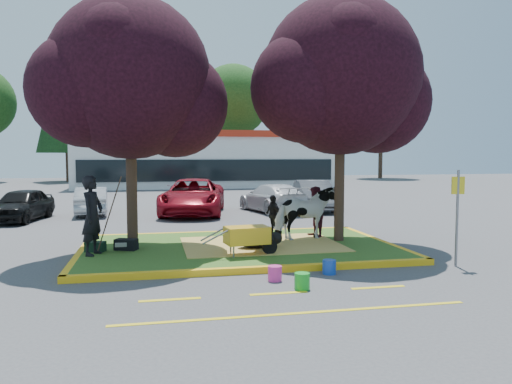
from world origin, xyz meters
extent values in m
plane|color=#424244|center=(0.00, 0.00, 0.00)|extent=(90.00, 90.00, 0.00)
cube|color=#325A1C|center=(0.00, 0.00, 0.07)|extent=(8.00, 5.00, 0.15)
cube|color=yellow|center=(0.00, -2.58, 0.07)|extent=(8.30, 0.16, 0.15)
cube|color=yellow|center=(0.00, 2.58, 0.07)|extent=(8.30, 0.16, 0.15)
cube|color=yellow|center=(-4.08, 0.00, 0.07)|extent=(0.16, 5.30, 0.15)
cube|color=yellow|center=(4.08, 0.00, 0.07)|extent=(0.16, 5.30, 0.15)
cube|color=#D4BB57|center=(0.60, 0.00, 0.15)|extent=(4.20, 3.00, 0.01)
cylinder|color=black|center=(-2.80, 0.40, 1.91)|extent=(0.28, 0.28, 3.53)
sphere|color=black|center=(-2.80, 0.40, 4.56)|extent=(4.20, 4.20, 4.20)
sphere|color=black|center=(-1.64, 0.60, 3.93)|extent=(2.86, 2.86, 2.86)
sphere|color=black|center=(-3.85, 0.10, 4.18)|extent=(2.86, 2.86, 2.86)
cylinder|color=black|center=(2.90, 0.20, 2.00)|extent=(0.28, 0.28, 3.70)
sphere|color=black|center=(2.90, 0.20, 4.77)|extent=(4.40, 4.40, 4.40)
sphere|color=black|center=(4.11, 0.40, 4.11)|extent=(2.99, 2.99, 2.99)
sphere|color=black|center=(1.80, -0.10, 4.37)|extent=(2.99, 2.99, 2.99)
cube|color=yellow|center=(-2.00, -4.20, 0.00)|extent=(1.10, 0.12, 0.01)
cube|color=yellow|center=(0.00, -4.20, 0.00)|extent=(1.10, 0.12, 0.01)
cube|color=yellow|center=(2.00, -4.20, 0.00)|extent=(1.10, 0.12, 0.01)
cube|color=yellow|center=(0.00, -5.40, 0.00)|extent=(6.00, 0.10, 0.01)
cube|color=silver|center=(2.00, 28.00, 2.00)|extent=(20.00, 8.00, 4.00)
cube|color=#AB2612|center=(2.00, 28.00, 4.15)|extent=(20.40, 8.40, 0.50)
cube|color=black|center=(2.00, 23.95, 1.40)|extent=(19.00, 0.10, 1.60)
cylinder|color=black|center=(-10.00, 37.00, 1.96)|extent=(0.44, 0.44, 3.92)
cone|color=black|center=(-10.00, 37.00, 8.68)|extent=(5.60, 5.60, 11.90)
cylinder|color=black|center=(-2.00, 38.50, 1.54)|extent=(0.44, 0.44, 3.08)
sphere|color=#143811|center=(-2.00, 38.50, 6.82)|extent=(6.16, 6.16, 6.16)
cylinder|color=black|center=(6.00, 37.50, 1.82)|extent=(0.44, 0.44, 3.64)
sphere|color=#143811|center=(6.00, 37.50, 8.06)|extent=(7.28, 7.28, 7.28)
cylinder|color=black|center=(14.00, 38.00, 1.75)|extent=(0.44, 0.44, 3.50)
cone|color=black|center=(14.00, 38.00, 7.75)|extent=(5.00, 5.00, 10.62)
cylinder|color=black|center=(22.00, 37.00, 1.61)|extent=(0.44, 0.44, 3.22)
sphere|color=#143811|center=(22.00, 37.00, 7.13)|extent=(6.44, 6.44, 6.44)
imported|color=white|center=(2.01, 0.44, 0.91)|extent=(1.95, 1.21, 1.53)
ellipsoid|color=black|center=(0.38, -0.49, 0.37)|extent=(1.19, 0.96, 0.45)
imported|color=black|center=(-3.70, -0.52, 1.11)|extent=(0.68, 0.82, 1.93)
imported|color=#42131E|center=(2.42, 0.84, 0.90)|extent=(0.70, 0.82, 1.50)
imported|color=black|center=(1.31, 1.59, 0.76)|extent=(0.51, 0.77, 1.21)
cylinder|color=black|center=(0.51, -1.34, 0.34)|extent=(0.38, 0.12, 0.37)
cylinder|color=slate|center=(-0.42, -1.57, 0.28)|extent=(0.04, 0.04, 0.27)
cylinder|color=slate|center=(-0.42, -1.11, 0.28)|extent=(0.04, 0.04, 0.27)
cube|color=gold|center=(-0.05, -1.34, 0.65)|extent=(1.10, 0.75, 0.41)
cylinder|color=slate|center=(-0.83, -1.57, 0.67)|extent=(0.67, 0.13, 0.34)
cylinder|color=slate|center=(-0.83, -1.11, 0.67)|extent=(0.67, 0.13, 0.34)
cube|color=black|center=(-2.95, -0.04, 0.29)|extent=(0.63, 0.49, 0.28)
cube|color=black|center=(-3.70, -0.09, 0.27)|extent=(0.54, 0.43, 0.25)
cylinder|color=slate|center=(4.58, -2.85, 1.12)|extent=(0.06, 0.06, 2.24)
cube|color=yellow|center=(4.58, -2.85, 1.88)|extent=(0.31, 0.05, 0.40)
cylinder|color=green|center=(0.51, -4.02, 0.16)|extent=(0.38, 0.38, 0.32)
cylinder|color=#EA3491|center=(0.16, -3.28, 0.15)|extent=(0.35, 0.35, 0.31)
cylinder|color=#1643B4|center=(1.45, -2.96, 0.16)|extent=(0.34, 0.34, 0.31)
imported|color=black|center=(-7.26, 7.71, 0.63)|extent=(2.13, 3.93, 1.27)
imported|color=#ABAFB4|center=(-4.82, 9.33, 0.59)|extent=(1.51, 3.68, 1.18)
imported|color=maroon|center=(-0.54, 8.59, 0.76)|extent=(3.46, 5.85, 1.52)
imported|color=silver|center=(3.02, 8.64, 0.64)|extent=(2.67, 4.66, 1.27)
imported|color=#53555A|center=(5.06, 8.89, 0.69)|extent=(1.93, 4.33, 1.38)
camera|label=1|loc=(-2.29, -13.04, 2.59)|focal=35.00mm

